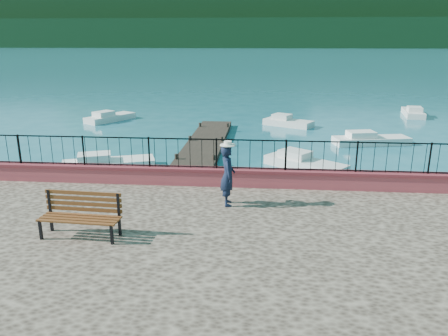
% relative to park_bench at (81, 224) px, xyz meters
% --- Properties ---
extents(ground, '(2000.00, 2000.00, 0.00)m').
position_rel_park_bench_xyz_m(ground, '(3.15, 0.42, -1.52)').
color(ground, '#19596B').
rests_on(ground, ground).
extents(parapet, '(28.00, 0.46, 0.58)m').
position_rel_park_bench_xyz_m(parapet, '(3.15, 4.12, -0.03)').
color(parapet, '#B74248').
rests_on(parapet, promenade).
extents(railing, '(27.00, 0.05, 0.95)m').
position_rel_park_bench_xyz_m(railing, '(3.15, 4.12, 0.74)').
color(railing, black).
rests_on(railing, parapet).
extents(dock, '(2.00, 16.00, 0.30)m').
position_rel_park_bench_xyz_m(dock, '(1.15, 12.42, -1.37)').
color(dock, '#2D231C').
rests_on(dock, ground).
extents(far_forest, '(900.00, 60.00, 18.00)m').
position_rel_park_bench_xyz_m(far_forest, '(3.15, 300.42, 7.48)').
color(far_forest, black).
rests_on(far_forest, ground).
extents(foothills, '(900.00, 120.00, 44.00)m').
position_rel_park_bench_xyz_m(foothills, '(3.15, 360.42, 20.48)').
color(foothills, black).
rests_on(foothills, ground).
extents(companion_hill, '(448.00, 384.00, 180.00)m').
position_rel_park_bench_xyz_m(companion_hill, '(223.15, 560.42, -1.52)').
color(companion_hill, '#142D23').
rests_on(companion_hill, ground).
extents(park_bench, '(1.97, 0.74, 1.08)m').
position_rel_park_bench_xyz_m(park_bench, '(0.00, 0.00, 0.00)').
color(park_bench, black).
rests_on(park_bench, promenade).
extents(person, '(0.52, 0.70, 1.75)m').
position_rel_park_bench_xyz_m(person, '(3.34, 2.43, 0.56)').
color(person, black).
rests_on(person, promenade).
extents(hat, '(0.44, 0.44, 0.12)m').
position_rel_park_bench_xyz_m(hat, '(3.34, 2.43, 1.50)').
color(hat, silver).
rests_on(hat, person).
extents(boat_0, '(4.33, 2.64, 0.80)m').
position_rel_park_bench_xyz_m(boat_0, '(-2.74, 9.51, -1.12)').
color(boat_0, silver).
rests_on(boat_0, ground).
extents(boat_1, '(3.84, 3.44, 0.80)m').
position_rel_park_bench_xyz_m(boat_1, '(6.31, 10.33, -1.12)').
color(boat_1, silver).
rests_on(boat_1, ground).
extents(boat_2, '(4.43, 2.12, 0.80)m').
position_rel_park_bench_xyz_m(boat_2, '(10.50, 15.60, -1.12)').
color(boat_2, silver).
rests_on(boat_2, ground).
extents(boat_3, '(3.07, 3.95, 0.80)m').
position_rel_park_bench_xyz_m(boat_3, '(-6.83, 21.52, -1.12)').
color(boat_3, silver).
rests_on(boat_3, ground).
extents(boat_4, '(3.55, 2.77, 0.80)m').
position_rel_park_bench_xyz_m(boat_4, '(6.07, 20.71, -1.12)').
color(boat_4, silver).
rests_on(boat_4, ground).
extents(boat_5, '(1.89, 3.91, 0.80)m').
position_rel_park_bench_xyz_m(boat_5, '(16.02, 25.77, -1.12)').
color(boat_5, silver).
rests_on(boat_5, ground).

